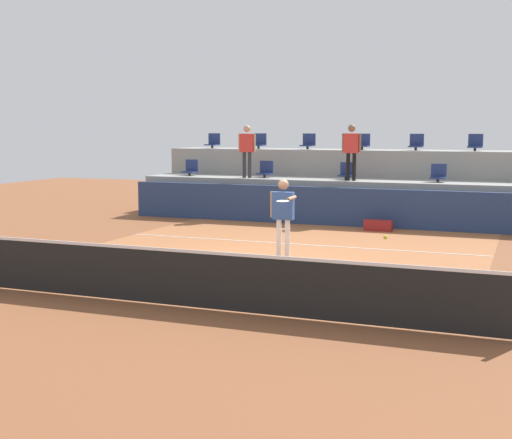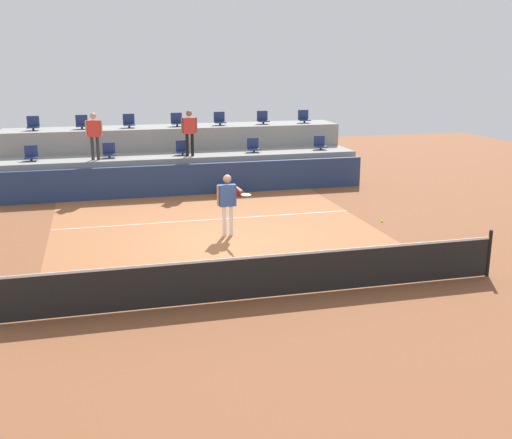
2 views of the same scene
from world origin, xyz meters
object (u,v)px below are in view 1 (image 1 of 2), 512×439
(tennis_ball, at_px, (385,237))
(stadium_chair_lower_right, at_px, (438,175))
(equipment_bag, at_px, (378,225))
(stadium_chair_lower_left, at_px, (265,171))
(tennis_player, at_px, (283,210))
(stadium_chair_upper_mid_left, at_px, (308,143))
(stadium_chair_upper_right, at_px, (475,144))
(stadium_chair_upper_mid_right, at_px, (416,143))
(stadium_chair_upper_far_left, at_px, (213,142))
(stadium_chair_upper_center, at_px, (363,143))
(stadium_chair_lower_far_left, at_px, (191,169))
(stadium_chair_lower_center, at_px, (347,172))
(stadium_chair_upper_left, at_px, (259,142))
(spectator_in_white, at_px, (247,146))
(spectator_in_grey, at_px, (351,147))

(tennis_ball, bearing_deg, stadium_chair_lower_right, 92.55)
(equipment_bag, bearing_deg, stadium_chair_lower_left, 155.16)
(tennis_player, height_order, tennis_ball, tennis_player)
(stadium_chair_upper_mid_left, distance_m, stadium_chair_upper_right, 5.34)
(stadium_chair_upper_right, distance_m, tennis_player, 9.16)
(stadium_chair_upper_mid_right, bearing_deg, stadium_chair_upper_far_left, 180.00)
(stadium_chair_upper_mid_left, distance_m, tennis_ball, 12.92)
(stadium_chair_upper_far_left, xyz_separation_m, stadium_chair_upper_mid_right, (7.04, 0.00, 0.00))
(stadium_chair_lower_left, bearing_deg, stadium_chair_upper_center, 33.83)
(stadium_chair_lower_far_left, relative_size, stadium_chair_upper_far_left, 1.00)
(stadium_chair_lower_center, bearing_deg, stadium_chair_upper_mid_left, 134.60)
(stadium_chair_upper_mid_left, xyz_separation_m, equipment_bag, (3.15, -3.65, -2.16))
(stadium_chair_upper_left, xyz_separation_m, stadium_chair_upper_mid_left, (1.75, 0.00, 0.00))
(stadium_chair_upper_left, bearing_deg, stadium_chair_upper_right, 0.00)
(stadium_chair_lower_left, distance_m, stadium_chair_lower_center, 2.62)
(stadium_chair_upper_right, xyz_separation_m, spectator_in_white, (-6.66, -2.18, -0.09))
(stadium_chair_upper_center, relative_size, spectator_in_grey, 0.31)
(stadium_chair_lower_far_left, xyz_separation_m, stadium_chair_upper_left, (1.73, 1.80, 0.85))
(stadium_chair_lower_far_left, distance_m, spectator_in_white, 2.33)
(stadium_chair_upper_center, xyz_separation_m, stadium_chair_upper_right, (3.50, 0.00, 0.00))
(stadium_chair_upper_left, bearing_deg, stadium_chair_upper_center, 0.00)
(stadium_chair_lower_center, distance_m, stadium_chair_upper_mid_right, 2.67)
(stadium_chair_lower_right, distance_m, tennis_ball, 10.10)
(stadium_chair_lower_right, height_order, stadium_chair_upper_mid_right, stadium_chair_upper_mid_right)
(stadium_chair_upper_center, height_order, equipment_bag, stadium_chair_upper_center)
(stadium_chair_upper_mid_left, relative_size, equipment_bag, 0.68)
(stadium_chair_lower_center, height_order, spectator_in_grey, spectator_in_grey)
(stadium_chair_upper_center, height_order, stadium_chair_upper_right, same)
(stadium_chair_upper_mid_left, height_order, tennis_ball, stadium_chair_upper_mid_left)
(stadium_chair_lower_right, height_order, stadium_chair_upper_far_left, stadium_chair_upper_far_left)
(stadium_chair_upper_left, bearing_deg, tennis_player, -65.71)
(stadium_chair_upper_center, relative_size, tennis_player, 0.31)
(stadium_chair_upper_mid_left, distance_m, stadium_chair_upper_mid_right, 3.55)
(stadium_chair_lower_center, height_order, tennis_player, stadium_chair_lower_center)
(stadium_chair_upper_mid_right, bearing_deg, stadium_chair_upper_right, 0.00)
(stadium_chair_lower_far_left, relative_size, stadium_chair_upper_center, 1.00)
(stadium_chair_upper_left, xyz_separation_m, spectator_in_grey, (3.75, -2.18, -0.07))
(stadium_chair_upper_right, height_order, tennis_ball, stadium_chair_upper_right)
(stadium_chair_lower_left, relative_size, stadium_chair_lower_right, 1.00)
(stadium_chair_upper_left, xyz_separation_m, stadium_chair_upper_mid_right, (5.30, 0.00, 0.00))
(stadium_chair_lower_center, bearing_deg, spectator_in_grey, -59.42)
(stadium_chair_lower_far_left, relative_size, stadium_chair_upper_left, 1.00)
(stadium_chair_upper_left, relative_size, tennis_ball, 7.65)
(stadium_chair_lower_center, bearing_deg, tennis_player, -87.50)
(stadium_chair_lower_far_left, height_order, spectator_in_white, spectator_in_white)
(stadium_chair_lower_right, bearing_deg, stadium_chair_lower_center, 180.00)
(stadium_chair_upper_far_left, height_order, equipment_bag, stadium_chair_upper_far_left)
(stadium_chair_upper_mid_left, bearing_deg, spectator_in_grey, -47.49)
(stadium_chair_lower_far_left, relative_size, stadium_chair_lower_right, 1.00)
(spectator_in_white, bearing_deg, stadium_chair_upper_mid_left, 58.84)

